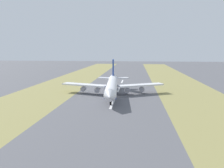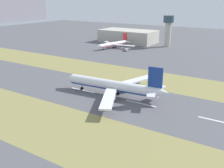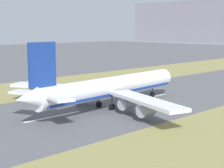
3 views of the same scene
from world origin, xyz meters
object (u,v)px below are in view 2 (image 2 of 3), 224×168
at_px(airplane_parked_apron, 114,44).
at_px(terminal_building, 128,36).
at_px(airplane_main_jet, 115,86).
at_px(control_tower, 168,28).
at_px(service_truck, 126,50).

bearing_deg(airplane_parked_apron, terminal_building, 8.38).
xyz_separation_m(airplane_main_jet, airplane_parked_apron, (131.19, 82.06, -1.49)).
relative_size(control_tower, service_truck, 5.62).
distance_m(terminal_building, control_tower, 56.14).
distance_m(control_tower, airplane_parked_apron, 65.44).
relative_size(airplane_main_jet, terminal_building, 0.95).
bearing_deg(control_tower, service_truck, 151.32).
xyz_separation_m(control_tower, service_truck, (-50.18, 27.45, -20.29)).
relative_size(airplane_parked_apron, service_truck, 7.91).
relative_size(terminal_building, control_tower, 1.99).
relative_size(airplane_main_jet, airplane_parked_apron, 1.34).
height_order(control_tower, service_truck, control_tower).
xyz_separation_m(airplane_parked_apron, service_truck, (-9.09, -20.41, -2.87)).
bearing_deg(service_truck, airplane_main_jet, -153.21).
height_order(airplane_main_jet, service_truck, airplane_main_jet).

